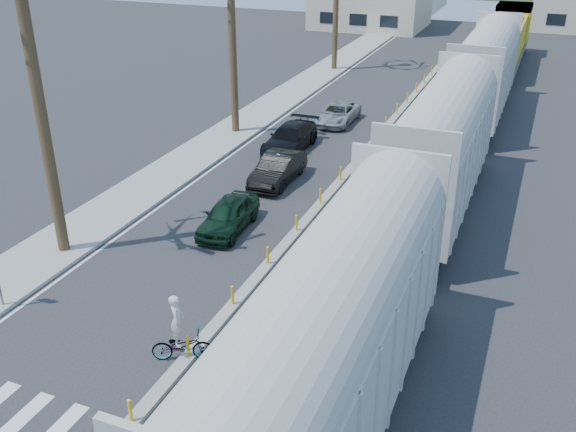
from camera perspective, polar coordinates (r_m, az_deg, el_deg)
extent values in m
plane|color=#28282B|center=(19.04, -11.92, -15.77)|extent=(140.00, 140.00, 0.00)
cube|color=gray|center=(42.17, -3.08, 8.72)|extent=(3.00, 90.00, 0.15)
cube|color=black|center=(41.59, 15.08, 7.55)|extent=(0.12, 100.00, 0.06)
cube|color=black|center=(41.46, 17.05, 7.24)|extent=(0.12, 100.00, 0.06)
cube|color=gray|center=(34.90, 6.19, 4.89)|extent=(0.45, 60.00, 0.15)
cylinder|color=yellow|center=(18.13, -13.85, -16.44)|extent=(0.10, 0.10, 0.70)
cylinder|color=yellow|center=(20.00, -8.89, -11.30)|extent=(0.10, 0.10, 0.70)
cylinder|color=yellow|center=(22.13, -4.97, -7.02)|extent=(0.10, 0.10, 0.70)
cylinder|color=yellow|center=(24.44, -1.81, -3.50)|extent=(0.10, 0.10, 0.70)
cylinder|color=yellow|center=(26.89, 0.76, -0.60)|extent=(0.10, 0.10, 0.70)
cylinder|color=yellow|center=(29.43, 2.90, 1.81)|extent=(0.10, 0.10, 0.70)
cylinder|color=yellow|center=(32.06, 4.70, 3.83)|extent=(0.10, 0.10, 0.70)
cylinder|color=yellow|center=(34.75, 6.22, 5.54)|extent=(0.10, 0.10, 0.70)
cylinder|color=yellow|center=(37.48, 7.54, 7.00)|extent=(0.10, 0.10, 0.70)
cylinder|color=yellow|center=(40.26, 8.67, 8.26)|extent=(0.10, 0.10, 0.70)
cylinder|color=yellow|center=(43.06, 9.67, 9.35)|extent=(0.10, 0.10, 0.70)
cylinder|color=yellow|center=(45.89, 10.55, 10.30)|extent=(0.10, 0.10, 0.70)
cylinder|color=yellow|center=(48.74, 11.34, 11.14)|extent=(0.10, 0.10, 0.70)
cylinder|color=yellow|center=(51.60, 12.04, 11.89)|extent=(0.10, 0.10, 0.70)
cylinder|color=yellow|center=(54.48, 12.66, 12.55)|extent=(0.10, 0.10, 0.70)
cube|color=silver|center=(41.52, -0.93, 8.38)|extent=(0.12, 90.00, 0.01)
cube|color=silver|center=(39.01, 11.84, 6.65)|extent=(0.12, 90.00, 0.01)
cube|color=#AEADA0|center=(15.84, 3.78, -12.33)|extent=(3.00, 12.88, 3.40)
cylinder|color=#AEADA0|center=(14.85, 3.97, -7.17)|extent=(2.90, 12.58, 2.90)
cube|color=black|center=(17.29, 3.56, -18.07)|extent=(2.60, 12.88, 1.00)
cube|color=#AEADA0|center=(28.85, 13.43, 5.33)|extent=(3.00, 12.88, 3.40)
cylinder|color=#AEADA0|center=(28.32, 13.78, 8.55)|extent=(2.90, 12.58, 2.90)
cube|color=black|center=(29.67, 12.99, 1.35)|extent=(2.60, 12.88, 1.00)
cube|color=#AEADA0|center=(43.18, 16.94, 11.68)|extent=(3.00, 12.88, 3.40)
cylinder|color=#AEADA0|center=(42.82, 17.24, 13.88)|extent=(2.90, 12.58, 2.90)
cube|color=black|center=(43.73, 16.57, 8.90)|extent=(2.60, 12.88, 1.00)
cube|color=#4C4C4F|center=(59.12, 18.61, 13.42)|extent=(3.00, 17.00, 0.50)
cube|color=#BB9D12|center=(57.86, 18.73, 14.73)|extent=(2.70, 12.24, 2.60)
cube|color=#BB9D12|center=(64.49, 19.33, 15.95)|extent=(3.00, 3.74, 3.20)
cube|color=black|center=(59.24, 18.52, 12.86)|extent=(2.60, 13.60, 0.90)
cylinder|color=brown|center=(25.15, -21.03, 8.03)|extent=(0.44, 0.44, 11.00)
cylinder|color=brown|center=(38.26, -4.94, 14.50)|extent=(0.44, 0.44, 10.00)
imported|color=black|center=(27.23, -5.32, 0.09)|extent=(2.12, 4.24, 1.37)
imported|color=black|center=(31.90, -0.90, 4.23)|extent=(1.54, 4.38, 1.44)
imported|color=black|center=(36.30, 0.18, 6.95)|extent=(2.04, 4.93, 1.43)
imported|color=#ADB0B2|center=(41.23, 4.46, 9.06)|extent=(2.06, 4.41, 1.22)
imported|color=#9EA0A5|center=(20.04, -9.38, -11.31)|extent=(2.06, 2.35, 0.97)
imported|color=silver|center=(19.55, -9.83, -9.11)|extent=(0.93, 0.88, 1.69)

